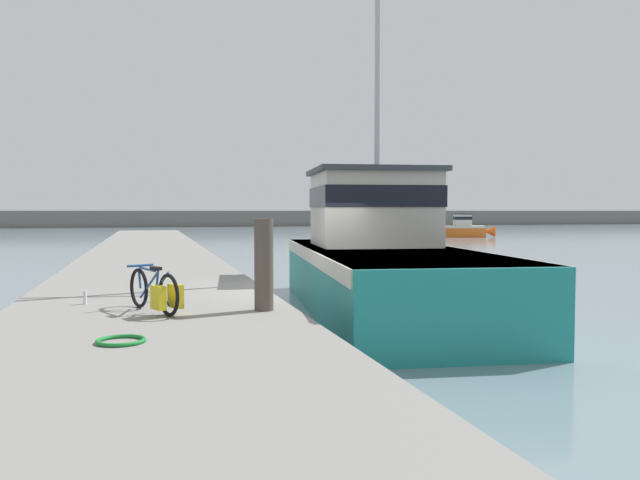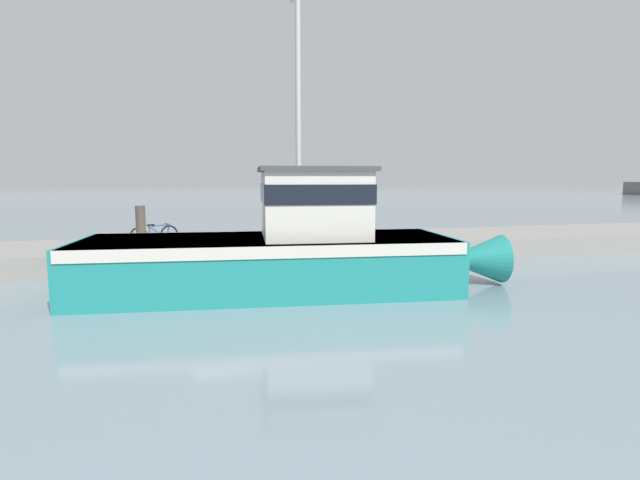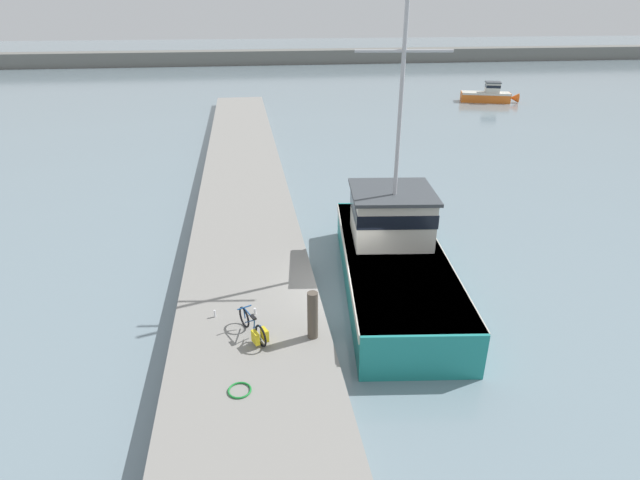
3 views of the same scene
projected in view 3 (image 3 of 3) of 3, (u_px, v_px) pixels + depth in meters
name	position (u px, v px, depth m)	size (l,w,h in m)	color
ground_plane	(350.00, 305.00, 17.23)	(320.00, 320.00, 0.00)	gray
dock_pier	(250.00, 303.00, 16.61)	(4.57, 80.00, 0.74)	gray
far_shoreline	(418.00, 55.00, 93.46)	(180.00, 5.00, 2.34)	slate
fishing_boat_main	(392.00, 253.00, 18.17)	(4.70, 11.91, 9.67)	teal
boat_red_outer	(488.00, 95.00, 53.67)	(6.13, 3.36, 2.12)	orange
bicycle_touring	(255.00, 329.00, 14.09)	(0.85, 1.61, 0.72)	black
mooring_post	(313.00, 315.00, 14.01)	(0.30, 0.30, 1.46)	#51473D
hose_coil	(240.00, 390.00, 12.28)	(0.59, 0.59, 0.05)	#197A2D
water_bottle_by_bike	(255.00, 311.00, 15.34)	(0.08, 0.08, 0.20)	silver
water_bottle_on_curb	(215.00, 314.00, 15.18)	(0.06, 0.06, 0.23)	silver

